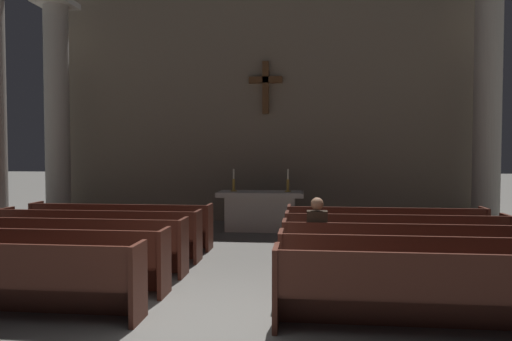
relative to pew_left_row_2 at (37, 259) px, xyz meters
name	(u,v)px	position (x,y,z in m)	size (l,w,h in m)	color
ground_plane	(207,324)	(2.71, -0.99, -0.48)	(80.00, 80.00, 0.00)	#66635E
pew_left_row_2	(37,259)	(0.00, 0.00, 0.00)	(3.84, 0.50, 0.95)	#4C2319
pew_left_row_3	(72,245)	(0.00, 1.03, 0.00)	(3.84, 0.50, 0.95)	#4C2319
pew_left_row_4	(99,234)	(0.00, 2.07, 0.00)	(3.84, 0.50, 0.95)	#4C2319
pew_left_row_5	(121,226)	(0.00, 3.10, 0.00)	(3.84, 0.50, 0.95)	#4C2319
pew_right_row_1	(447,292)	(5.42, -1.03, 0.00)	(3.84, 0.50, 0.95)	#4C2319
pew_right_row_2	(423,269)	(5.42, 0.00, 0.00)	(3.84, 0.50, 0.95)	#4C2319
pew_right_row_3	(407,252)	(5.42, 1.03, 0.00)	(3.84, 0.50, 0.95)	#4C2319
pew_right_row_4	(394,240)	(5.42, 2.07, 0.00)	(3.84, 0.50, 0.95)	#4C2319
pew_right_row_5	(384,230)	(5.42, 3.10, 0.00)	(3.84, 0.50, 0.95)	#4C2319
column_left_third	(57,116)	(-2.94, 5.94, 2.52)	(0.98, 0.98, 6.17)	#ADA89E
column_right_third	(487,113)	(8.36, 5.94, 2.52)	(0.98, 0.98, 6.17)	#ADA89E
altar	(261,210)	(2.71, 5.62, 0.06)	(2.20, 0.90, 1.01)	#BCB7AD
candlestick_left	(234,184)	(2.01, 5.62, 0.71)	(0.16, 0.16, 0.58)	#B79338
candlestick_right	(288,185)	(3.41, 5.62, 0.71)	(0.16, 0.16, 0.58)	#B79338
apse_with_cross	(266,101)	(2.71, 7.33, 3.03)	(12.35, 0.43, 7.02)	gray
lone_worshipper	(317,236)	(4.04, 1.07, 0.22)	(0.32, 0.43, 1.32)	#26262B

